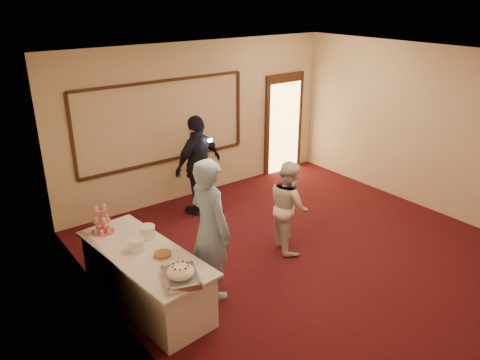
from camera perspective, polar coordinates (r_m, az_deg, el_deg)
name	(u,v)px	position (r m, az deg, el deg)	size (l,w,h in m)	color
floor	(327,265)	(7.31, 10.55, -10.10)	(7.00, 7.00, 0.00)	black
room_walls	(337,136)	(6.47, 11.80, 5.25)	(6.04, 7.04, 3.02)	beige
wall_molding	(164,122)	(8.78, -9.23, 6.99)	(3.45, 0.04, 1.55)	black
doorway	(284,124)	(10.54, 5.36, 6.81)	(1.05, 0.07, 2.20)	black
buffet_table	(146,277)	(6.34, -11.39, -11.53)	(1.05, 2.22, 0.77)	silver
pavlova_tray	(181,274)	(5.47, -7.24, -11.30)	(0.52, 0.61, 0.20)	#ACADB3
cupcake_stand	(102,221)	(6.67, -16.49, -4.86)	(0.31, 0.31, 0.45)	#CF446E
plate_stack_a	(137,245)	(6.13, -12.45, -7.75)	(0.20, 0.20, 0.17)	white
plate_stack_b	(147,232)	(6.41, -11.21, -6.22)	(0.21, 0.21, 0.17)	white
tart	(163,255)	(5.98, -9.42, -8.98)	(0.25, 0.25, 0.05)	white
man	(210,229)	(6.12, -3.66, -5.98)	(0.71, 0.47, 1.95)	#84A8CB
woman	(289,206)	(7.32, 5.96, -3.19)	(0.71, 0.56, 1.47)	silver
guest	(198,165)	(8.47, -5.08, 1.81)	(1.08, 0.45, 1.84)	black
camera_flash	(210,140)	(8.22, -3.66, 4.83)	(0.07, 0.04, 0.05)	white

